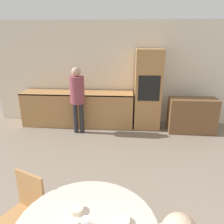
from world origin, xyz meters
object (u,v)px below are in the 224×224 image
(person_standing, at_px, (77,93))
(bowl_near, at_px, (122,221))
(bowl_centre, at_px, (76,209))
(oven_unit, at_px, (148,90))
(sideboard, at_px, (192,115))
(chair_far_left, at_px, (26,209))
(cup, at_px, (86,223))

(person_standing, bearing_deg, bowl_near, -71.73)
(person_standing, height_order, bowl_centre, person_standing)
(oven_unit, bearing_deg, bowl_centre, -103.68)
(sideboard, bearing_deg, oven_unit, 165.72)
(chair_far_left, distance_m, bowl_centre, 0.74)
(chair_far_left, distance_m, bowl_near, 1.13)
(sideboard, relative_size, bowl_near, 8.04)
(chair_far_left, relative_size, person_standing, 0.56)
(cup, bearing_deg, oven_unit, 78.44)
(oven_unit, distance_m, person_standing, 1.73)
(sideboard, distance_m, chair_far_left, 4.19)
(oven_unit, distance_m, chair_far_left, 3.90)
(oven_unit, distance_m, bowl_near, 3.95)
(person_standing, xyz_separation_m, bowl_centre, (0.72, -3.30, -0.19))
(chair_far_left, relative_size, cup, 11.20)
(oven_unit, xyz_separation_m, chair_far_left, (-1.55, -3.54, -0.48))
(oven_unit, bearing_deg, cup, -101.56)
(cup, bearing_deg, sideboard, 63.16)
(person_standing, xyz_separation_m, bowl_near, (1.12, -3.40, -0.19))
(bowl_near, relative_size, bowl_centre, 1.07)
(bowl_near, bearing_deg, person_standing, 108.27)
(sideboard, height_order, cup, cup)
(person_standing, relative_size, bowl_near, 11.48)
(cup, height_order, bowl_centre, cup)
(chair_far_left, bearing_deg, sideboard, 75.61)
(sideboard, distance_m, cup, 4.16)
(bowl_near, distance_m, bowl_centre, 0.41)
(bowl_centre, bearing_deg, sideboard, 60.71)
(bowl_near, xyz_separation_m, bowl_centre, (-0.40, 0.10, 0.00))
(person_standing, relative_size, bowl_centre, 12.31)
(person_standing, bearing_deg, cup, -76.40)
(cup, distance_m, bowl_centre, 0.19)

